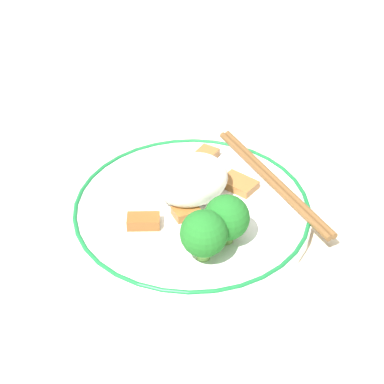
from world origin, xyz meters
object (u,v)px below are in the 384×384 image
Objects in this scene: plate at (192,210)px; broccoli_back_center at (230,217)px; chopsticks at (273,181)px; broccoli_back_left at (204,234)px.

plate is 4.85× the size of broccoli_back_center.
broccoli_back_center reaches higher than chopsticks.
chopsticks is (-0.10, -0.05, -0.03)m from broccoli_back_center.
broccoli_back_center is at bearing 93.52° from plate.
broccoli_back_left is (0.03, 0.07, 0.04)m from plate.
plate is at bearing -86.48° from broccoli_back_center.
chopsticks is (-0.10, 0.02, 0.01)m from plate.
plate is 1.20× the size of chopsticks.
plate is 4.68× the size of broccoli_back_left.
chopsticks is at bearing -152.78° from broccoli_back_center.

